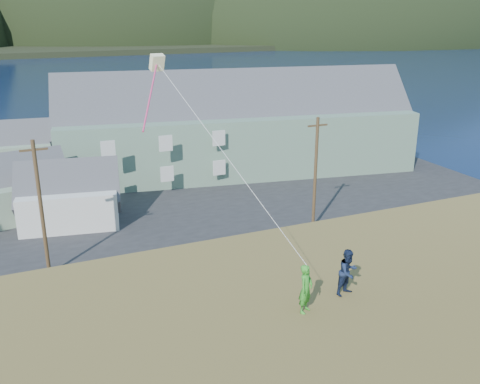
% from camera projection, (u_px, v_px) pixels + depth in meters
% --- Properties ---
extents(ground, '(900.00, 900.00, 0.00)m').
position_uv_depth(ground, '(129.00, 272.00, 34.40)').
color(ground, '#0A1638').
rests_on(ground, ground).
extents(grass_strip, '(110.00, 8.00, 0.10)m').
position_uv_depth(grass_strip, '(136.00, 285.00, 32.64)').
color(grass_strip, '#4C3D19').
rests_on(grass_strip, ground).
extents(waterfront_lot, '(72.00, 36.00, 0.12)m').
position_uv_depth(waterfront_lot, '(89.00, 193.00, 49.14)').
color(waterfront_lot, '#28282B').
rests_on(waterfront_lot, ground).
extents(wharf, '(26.00, 14.00, 0.90)m').
position_uv_depth(wharf, '(12.00, 141.00, 66.72)').
color(wharf, gray).
rests_on(wharf, ground).
extents(far_shore, '(900.00, 320.00, 2.00)m').
position_uv_depth(far_shore, '(10.00, 36.00, 320.57)').
color(far_shore, black).
rests_on(far_shore, ground).
extents(far_hills, '(760.00, 265.00, 143.00)m').
position_uv_depth(far_hills, '(82.00, 37.00, 289.68)').
color(far_hills, black).
rests_on(far_hills, ground).
extents(lodge, '(36.87, 15.91, 12.56)m').
position_uv_depth(lodge, '(237.00, 125.00, 54.60)').
color(lodge, gray).
rests_on(lodge, waterfront_lot).
extents(shed_palegreen_near, '(9.47, 6.72, 6.33)m').
position_uv_depth(shed_palegreen_near, '(12.00, 189.00, 42.73)').
color(shed_palegreen_near, gray).
rests_on(shed_palegreen_near, waterfront_lot).
extents(shed_white, '(8.51, 6.39, 6.16)m').
position_uv_depth(shed_white, '(69.00, 196.00, 41.36)').
color(shed_white, silver).
rests_on(shed_white, waterfront_lot).
extents(shed_palegreen_far, '(9.97, 6.43, 6.31)m').
position_uv_depth(shed_palegreen_far, '(40.00, 146.00, 56.27)').
color(shed_palegreen_far, gray).
rests_on(shed_palegreen_far, waterfront_lot).
extents(utility_poles, '(31.32, 0.24, 9.69)m').
position_uv_depth(utility_poles, '(73.00, 203.00, 33.13)').
color(utility_poles, '#47331E').
rests_on(utility_poles, waterfront_lot).
extents(kite_flyer_green, '(0.68, 0.63, 1.57)m').
position_uv_depth(kite_flyer_green, '(306.00, 289.00, 16.23)').
color(kite_flyer_green, green).
rests_on(kite_flyer_green, hillside).
extents(kite_flyer_navy, '(0.89, 0.78, 1.57)m').
position_uv_depth(kite_flyer_navy, '(348.00, 272.00, 17.26)').
color(kite_flyer_navy, '#17223F').
rests_on(kite_flyer_navy, hillside).
extents(kite_rig, '(2.01, 3.19, 8.52)m').
position_uv_depth(kite_rig, '(158.00, 70.00, 18.05)').
color(kite_rig, '#FDF9C0').
rests_on(kite_rig, ground).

